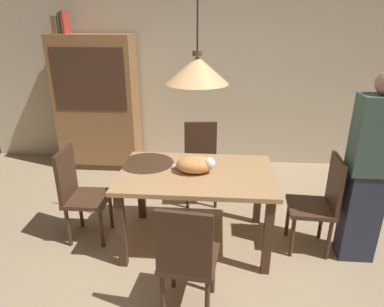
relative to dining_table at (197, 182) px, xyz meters
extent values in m
plane|color=tan|center=(-0.10, -0.55, -0.65)|extent=(10.00, 10.00, 0.00)
cube|color=beige|center=(-0.10, 2.10, 0.80)|extent=(6.40, 0.10, 2.90)
cube|color=tan|center=(0.00, 0.00, 0.08)|extent=(1.40, 0.90, 0.04)
cube|color=#472D1E|center=(-0.62, -0.39, -0.29)|extent=(0.07, 0.07, 0.71)
cube|color=#472D1E|center=(0.62, -0.39, -0.29)|extent=(0.07, 0.07, 0.71)
cube|color=#472D1E|center=(-0.62, 0.39, -0.29)|extent=(0.07, 0.07, 0.71)
cube|color=#472D1E|center=(0.62, 0.39, -0.29)|extent=(0.07, 0.07, 0.71)
cube|color=#472D1E|center=(0.00, -0.80, -0.22)|extent=(0.44, 0.44, 0.04)
cube|color=#40291B|center=(-0.02, -0.98, 0.04)|extent=(0.38, 0.08, 0.48)
cylinder|color=#472D1E|center=(0.18, -0.66, -0.44)|extent=(0.04, 0.04, 0.41)
cylinder|color=#472D1E|center=(-0.14, -0.62, -0.44)|extent=(0.04, 0.04, 0.41)
cylinder|color=#472D1E|center=(0.14, -0.98, -0.44)|extent=(0.04, 0.04, 0.41)
cylinder|color=#472D1E|center=(-0.18, -0.94, -0.44)|extent=(0.04, 0.04, 0.41)
cube|color=#472D1E|center=(1.05, 0.00, -0.22)|extent=(0.42, 0.42, 0.04)
cube|color=#40291B|center=(1.23, -0.01, 0.04)|extent=(0.06, 0.38, 0.48)
cylinder|color=#472D1E|center=(0.90, 0.17, -0.44)|extent=(0.04, 0.04, 0.41)
cylinder|color=#472D1E|center=(0.88, -0.15, -0.44)|extent=(0.04, 0.04, 0.41)
cylinder|color=#472D1E|center=(1.22, 0.15, -0.44)|extent=(0.04, 0.04, 0.41)
cylinder|color=#472D1E|center=(1.20, -0.17, -0.44)|extent=(0.04, 0.04, 0.41)
cube|color=#472D1E|center=(0.00, 0.80, -0.22)|extent=(0.44, 0.44, 0.04)
cube|color=#40291B|center=(-0.02, 0.98, 0.04)|extent=(0.38, 0.08, 0.48)
cylinder|color=#472D1E|center=(-0.14, 0.62, -0.44)|extent=(0.04, 0.04, 0.41)
cylinder|color=#472D1E|center=(0.18, 0.66, -0.44)|extent=(0.04, 0.04, 0.41)
cylinder|color=#472D1E|center=(-0.18, 0.94, -0.44)|extent=(0.04, 0.04, 0.41)
cylinder|color=#472D1E|center=(0.14, 0.98, -0.44)|extent=(0.04, 0.04, 0.41)
cube|color=#472D1E|center=(-1.05, 0.00, -0.22)|extent=(0.41, 0.41, 0.04)
cube|color=#40291B|center=(-1.23, 0.00, 0.04)|extent=(0.04, 0.38, 0.48)
cylinder|color=#472D1E|center=(-0.89, -0.16, -0.44)|extent=(0.04, 0.04, 0.41)
cylinder|color=#472D1E|center=(-0.89, 0.16, -0.44)|extent=(0.04, 0.04, 0.41)
cylinder|color=#472D1E|center=(-1.21, -0.16, -0.44)|extent=(0.04, 0.04, 0.41)
cylinder|color=#472D1E|center=(-1.21, 0.16, -0.44)|extent=(0.04, 0.04, 0.41)
ellipsoid|color=#E59951|center=(-0.01, 0.00, 0.18)|extent=(0.36, 0.25, 0.15)
sphere|color=white|center=(0.11, -0.02, 0.20)|extent=(0.11, 0.11, 0.11)
cylinder|color=white|center=(-0.13, 0.06, 0.13)|extent=(0.18, 0.04, 0.04)
cone|color=#E0A86B|center=(0.00, 0.00, 1.01)|extent=(0.52, 0.52, 0.22)
cylinder|color=#513D23|center=(0.00, 0.00, 1.14)|extent=(0.08, 0.08, 0.04)
cube|color=olive|center=(-1.51, 1.77, 0.28)|extent=(1.10, 0.44, 1.85)
cube|color=#472D1E|center=(-1.51, 1.55, 0.65)|extent=(0.97, 0.01, 0.81)
cube|color=#472D1E|center=(-1.51, 1.77, -0.61)|extent=(1.12, 0.45, 0.08)
cube|color=brown|center=(-1.93, 1.77, 1.31)|extent=(0.06, 0.24, 0.22)
cube|color=#427A4C|center=(-1.87, 1.77, 1.33)|extent=(0.03, 0.20, 0.26)
cube|color=#B73833|center=(-1.82, 1.77, 1.34)|extent=(0.04, 0.22, 0.28)
cube|color=#2D3347|center=(1.46, -0.10, -0.23)|extent=(0.30, 0.20, 0.84)
cube|color=#3D564C|center=(1.46, -0.10, 0.52)|extent=(0.36, 0.22, 0.66)
camera|label=1|loc=(0.18, -2.80, 1.41)|focal=31.91mm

